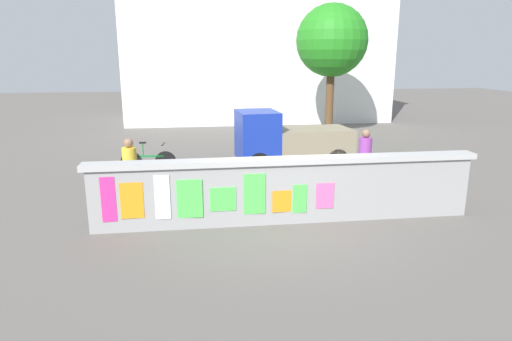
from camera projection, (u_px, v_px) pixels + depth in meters
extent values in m
plane|color=#605B56|center=(244.00, 149.00, 17.43)|extent=(60.00, 60.00, 0.00)
cube|color=#949494|center=(287.00, 193.00, 9.59)|extent=(8.15, 0.30, 1.31)
cube|color=#ACACAC|center=(287.00, 161.00, 9.42)|extent=(8.35, 0.42, 0.12)
cube|color=#F42D8C|center=(108.00, 200.00, 8.93)|extent=(0.29, 0.02, 0.93)
cube|color=orange|center=(132.00, 201.00, 9.00)|extent=(0.46, 0.02, 0.75)
cube|color=silver|center=(162.00, 197.00, 9.07)|extent=(0.31, 0.02, 0.93)
cube|color=#4CD84C|center=(190.00, 199.00, 9.16)|extent=(0.52, 0.04, 0.81)
cube|color=#4CD84C|center=(223.00, 199.00, 9.26)|extent=(0.54, 0.02, 0.50)
cube|color=#4CD84C|center=(254.00, 194.00, 9.33)|extent=(0.46, 0.03, 0.86)
cube|color=orange|center=(282.00, 201.00, 9.45)|extent=(0.41, 0.03, 0.47)
cube|color=#4CD84C|center=(300.00, 199.00, 9.50)|extent=(0.30, 0.02, 0.62)
cube|color=#F9599E|center=(325.00, 196.00, 9.56)|extent=(0.39, 0.02, 0.56)
cylinder|color=black|center=(259.00, 164.00, 13.53)|extent=(0.71, 0.25, 0.70)
cylinder|color=black|center=(250.00, 155.00, 14.76)|extent=(0.71, 0.25, 0.70)
cylinder|color=black|center=(337.00, 160.00, 14.05)|extent=(0.71, 0.25, 0.70)
cylinder|color=black|center=(322.00, 151.00, 15.28)|extent=(0.71, 0.25, 0.70)
cube|color=#1933A5|center=(257.00, 135.00, 13.98)|extent=(1.31, 1.59, 1.50)
cube|color=gray|center=(312.00, 142.00, 14.43)|extent=(2.51, 1.68, 0.90)
cylinder|color=black|center=(208.00, 185.00, 11.50)|extent=(0.61, 0.15, 0.60)
cylinder|color=black|center=(259.00, 184.00, 11.57)|extent=(0.61, 0.17, 0.60)
cube|color=#1933A5|center=(233.00, 174.00, 11.47)|extent=(1.02, 0.32, 0.32)
cube|color=black|center=(241.00, 167.00, 11.43)|extent=(0.58, 0.26, 0.10)
cube|color=#262626|center=(212.00, 164.00, 11.37)|extent=(0.09, 0.56, 0.03)
cylinder|color=black|center=(166.00, 162.00, 13.85)|extent=(0.66, 0.11, 0.66)
cylinder|color=black|center=(131.00, 162.00, 13.82)|extent=(0.66, 0.11, 0.66)
cube|color=#197233|center=(148.00, 156.00, 13.79)|extent=(0.95, 0.14, 0.06)
cylinder|color=#197233|center=(143.00, 149.00, 13.73)|extent=(0.03, 0.03, 0.40)
cube|color=black|center=(143.00, 143.00, 13.68)|extent=(0.21, 0.10, 0.05)
cube|color=black|center=(163.00, 144.00, 13.71)|extent=(0.09, 0.44, 0.03)
cylinder|color=#3F994C|center=(362.00, 175.00, 12.06)|extent=(0.12, 0.12, 0.80)
cylinder|color=#3F994C|center=(365.00, 174.00, 12.18)|extent=(0.12, 0.12, 0.80)
cylinder|color=purple|center=(365.00, 149.00, 11.95)|extent=(0.48, 0.48, 0.60)
sphere|color=#8C664C|center=(366.00, 133.00, 11.85)|extent=(0.22, 0.22, 0.22)
cylinder|color=#338CBF|center=(135.00, 188.00, 10.87)|extent=(0.12, 0.12, 0.80)
cylinder|color=#338CBF|center=(128.00, 189.00, 10.80)|extent=(0.12, 0.12, 0.80)
cylinder|color=yellow|center=(130.00, 160.00, 10.66)|extent=(0.42, 0.42, 0.60)
sphere|color=#8C664C|center=(128.00, 143.00, 10.56)|extent=(0.22, 0.22, 0.22)
cylinder|color=brown|center=(329.00, 102.00, 19.58)|extent=(0.34, 0.34, 3.07)
sphere|color=#24861E|center=(332.00, 40.00, 18.94)|extent=(3.03, 3.03, 3.03)
cube|color=silver|center=(256.00, 42.00, 24.70)|extent=(13.96, 5.28, 8.49)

